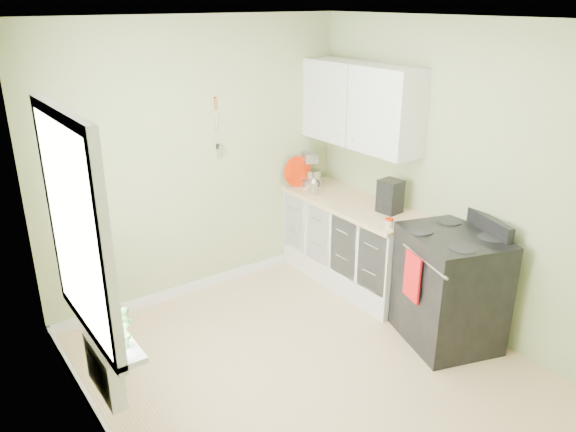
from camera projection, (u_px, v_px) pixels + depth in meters
floor at (311, 374)px, 4.54m from camera, size 3.20×3.60×0.02m
ceiling at (318, 18)px, 3.55m from camera, size 3.20×3.60×0.02m
wall_back at (198, 162)px, 5.41m from camera, size 3.20×0.02×2.70m
wall_left at (90, 279)px, 3.17m from camera, size 0.02×3.60×2.70m
wall_right at (459, 179)px, 4.92m from camera, size 0.02×3.60×2.70m
base_cabinets at (352, 244)px, 5.84m from camera, size 0.60×1.60×0.87m
countertop at (353, 203)px, 5.67m from camera, size 0.64×1.60×0.04m
upper_cabinets at (360, 105)px, 5.47m from camera, size 0.35×1.40×0.80m
window at (75, 229)px, 3.34m from camera, size 0.06×1.14×1.44m
window_sill at (101, 322)px, 3.62m from camera, size 0.18×1.14×0.04m
radiator at (105, 370)px, 3.69m from camera, size 0.12×0.50×0.35m
wall_utensils at (217, 138)px, 5.42m from camera, size 0.02×0.14×0.58m
stove at (449, 287)px, 4.83m from camera, size 0.95×1.00×1.13m
stand_mixer at (308, 168)px, 6.16m from camera, size 0.30×0.37×0.40m
kettle at (313, 186)px, 5.84m from camera, size 0.17×0.10×0.17m
coffee_maker at (390, 197)px, 5.33m from camera, size 0.20×0.22×0.32m
red_tray at (298, 172)px, 6.06m from camera, size 0.34×0.08×0.33m
jar at (389, 223)px, 5.01m from camera, size 0.08×0.08×0.08m
plant_a at (121, 327)px, 3.27m from camera, size 0.17×0.14×0.28m
plant_b at (99, 299)px, 3.57m from camera, size 0.17×0.19×0.29m
plant_c at (81, 277)px, 3.86m from camera, size 0.21×0.21×0.28m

